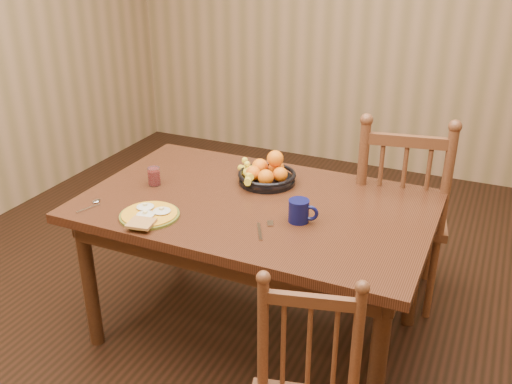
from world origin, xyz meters
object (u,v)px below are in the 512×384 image
at_px(dining_table, 256,218).
at_px(fruit_bowl, 266,174).
at_px(breakfast_plate, 149,215).
at_px(chair_far, 398,213).
at_px(coffee_mug, 300,211).

xyz_separation_m(dining_table, fruit_bowl, (-0.05, 0.22, 0.13)).
bearing_deg(fruit_bowl, breakfast_plate, -119.62).
bearing_deg(breakfast_plate, chair_far, 45.58).
bearing_deg(chair_far, coffee_mug, 56.20).
xyz_separation_m(chair_far, coffee_mug, (-0.31, -0.70, 0.28)).
relative_size(breakfast_plate, coffee_mug, 2.20).
distance_m(chair_far, coffee_mug, 0.82).
xyz_separation_m(dining_table, coffee_mug, (0.25, -0.10, 0.14)).
height_order(coffee_mug, fruit_bowl, fruit_bowl).
relative_size(coffee_mug, fruit_bowl, 0.41).
bearing_deg(coffee_mug, breakfast_plate, -159.03).
relative_size(chair_far, coffee_mug, 8.06).
height_order(chair_far, breakfast_plate, chair_far).
bearing_deg(fruit_bowl, dining_table, -78.26).
relative_size(dining_table, coffee_mug, 11.96).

